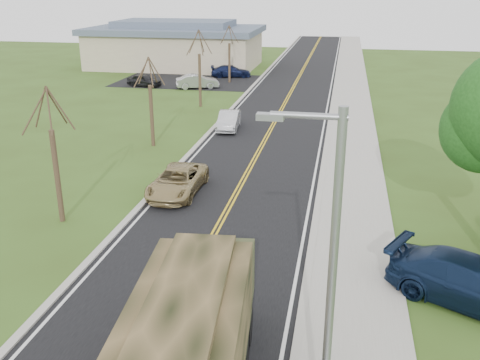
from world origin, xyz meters
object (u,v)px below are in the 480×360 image
(military_truck, at_px, (194,327))
(pickup_navy, at_px, (473,283))
(suv_champagne, at_px, (177,181))
(sedan_silver, at_px, (229,120))

(military_truck, xyz_separation_m, pickup_navy, (7.81, 5.74, -1.26))
(military_truck, distance_m, suv_champagne, 14.29)
(pickup_navy, bearing_deg, military_truck, 153.88)
(suv_champagne, height_order, pickup_navy, pickup_navy)
(military_truck, distance_m, sedan_silver, 26.73)
(military_truck, bearing_deg, pickup_navy, 30.78)
(sedan_silver, bearing_deg, military_truck, -84.17)
(military_truck, height_order, suv_champagne, military_truck)
(military_truck, relative_size, suv_champagne, 1.55)
(suv_champagne, bearing_deg, pickup_navy, -30.97)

